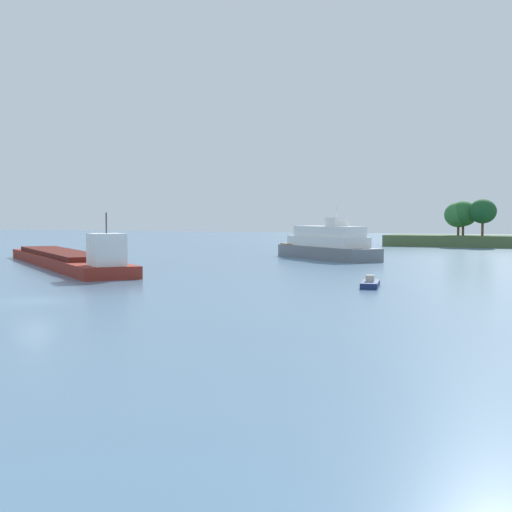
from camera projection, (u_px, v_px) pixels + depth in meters
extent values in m
plane|color=slate|center=(34.00, 301.00, 44.00)|extent=(400.00, 400.00, 0.00)
cylinder|color=#513823|center=(458.00, 231.00, 127.61)|extent=(0.44, 0.44, 1.72)
ellipsoid|color=#2D6B33|center=(458.00, 215.00, 127.45)|extent=(5.10, 5.10, 4.59)
cylinder|color=#513823|center=(463.00, 230.00, 127.16)|extent=(0.44, 0.44, 1.92)
ellipsoid|color=#235B28|center=(463.00, 214.00, 127.00)|extent=(5.11, 5.11, 4.59)
cylinder|color=#513823|center=(482.00, 229.00, 124.55)|extent=(0.44, 0.44, 2.43)
ellipsoid|color=#194C23|center=(483.00, 211.00, 124.38)|extent=(4.84, 4.84, 4.35)
cube|color=maroon|center=(64.00, 261.00, 76.07)|extent=(34.83, 28.13, 1.12)
cube|color=#4F1812|center=(61.00, 253.00, 77.36)|extent=(24.84, 20.29, 0.50)
cube|color=white|center=(107.00, 250.00, 60.20)|extent=(4.22, 4.14, 2.80)
cylinder|color=#333338|center=(106.00, 223.00, 60.07)|extent=(0.12, 0.12, 1.80)
cube|color=maroon|center=(33.00, 252.00, 93.43)|extent=(3.00, 3.55, 1.00)
cube|color=slate|center=(327.00, 253.00, 89.45)|extent=(17.14, 14.89, 1.60)
cube|color=white|center=(327.00, 241.00, 89.37)|extent=(13.56, 11.86, 1.30)
cube|color=white|center=(328.00, 231.00, 88.94)|extent=(11.79, 10.30, 1.30)
cube|color=white|center=(336.00, 222.00, 87.18)|extent=(3.13, 3.07, 1.10)
cube|color=#937551|center=(299.00, 244.00, 95.98)|extent=(5.09, 5.21, 0.16)
cylinder|color=silver|center=(337.00, 212.00, 87.11)|extent=(0.10, 0.10, 1.40)
cube|color=navy|center=(370.00, 284.00, 52.87)|extent=(2.13, 4.28, 0.44)
cube|color=beige|center=(370.00, 278.00, 52.54)|extent=(0.73, 0.63, 0.50)
cube|color=black|center=(372.00, 281.00, 55.00)|extent=(0.37, 0.34, 0.56)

